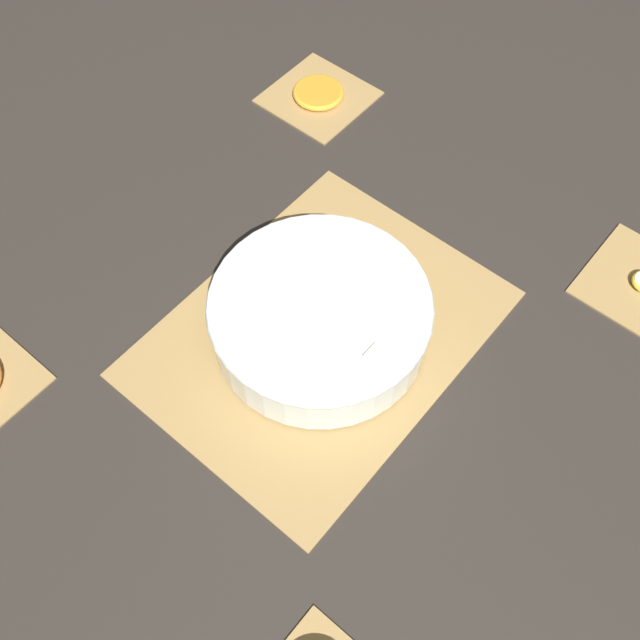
% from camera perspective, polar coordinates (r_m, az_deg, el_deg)
% --- Properties ---
extents(ground_plane, '(6.00, 6.00, 0.00)m').
position_cam_1_polar(ground_plane, '(1.02, 0.00, -1.05)').
color(ground_plane, '#2D2823').
extents(bamboo_mat_center, '(0.47, 0.36, 0.01)m').
position_cam_1_polar(bamboo_mat_center, '(1.01, 0.00, -0.96)').
color(bamboo_mat_center, '#A8844C').
rests_on(bamboo_mat_center, ground_plane).
extents(coaster_mat_far_right, '(0.16, 0.16, 0.01)m').
position_cam_1_polar(coaster_mat_far_right, '(1.31, -0.12, 16.67)').
color(coaster_mat_far_right, '#A8844C').
rests_on(coaster_mat_far_right, ground_plane).
extents(fruit_salad_bowl, '(0.29, 0.29, 0.08)m').
position_cam_1_polar(fruit_salad_bowl, '(0.98, -0.02, 0.36)').
color(fruit_salad_bowl, silver).
rests_on(fruit_salad_bowl, bamboo_mat_center).
extents(orange_slice_whole, '(0.09, 0.09, 0.01)m').
position_cam_1_polar(orange_slice_whole, '(1.31, -0.12, 16.93)').
color(orange_slice_whole, orange).
rests_on(orange_slice_whole, coaster_mat_far_right).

